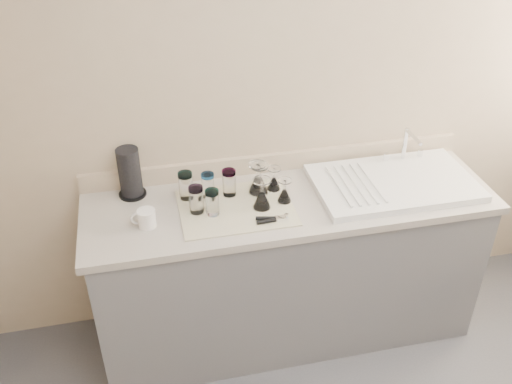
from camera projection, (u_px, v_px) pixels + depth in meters
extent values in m
cube|color=tan|center=(277.00, 110.00, 2.90)|extent=(3.50, 0.04, 2.50)
cube|color=slate|center=(288.00, 270.00, 3.10)|extent=(2.00, 0.60, 0.86)
cube|color=gray|center=(290.00, 202.00, 2.86)|extent=(2.06, 0.62, 0.04)
cube|color=white|center=(393.00, 183.00, 2.94)|extent=(0.82, 0.50, 0.03)
cylinder|color=silver|center=(405.00, 143.00, 3.06)|extent=(0.02, 0.02, 0.18)
cylinder|color=silver|center=(414.00, 137.00, 2.95)|extent=(0.02, 0.16, 0.02)
cylinder|color=silver|center=(386.00, 157.00, 3.08)|extent=(0.03, 0.03, 0.04)
cylinder|color=silver|center=(420.00, 153.00, 3.12)|extent=(0.03, 0.03, 0.04)
cube|color=silver|center=(236.00, 208.00, 2.77)|extent=(0.55, 0.42, 0.01)
cylinder|color=white|center=(186.00, 187.00, 2.80)|extent=(0.07, 0.07, 0.12)
cylinder|color=#39ACA9|center=(185.00, 175.00, 2.77)|extent=(0.07, 0.07, 0.02)
cylinder|color=white|center=(208.00, 187.00, 2.82)|extent=(0.06, 0.06, 0.11)
cylinder|color=blue|center=(207.00, 175.00, 2.78)|extent=(0.07, 0.07, 0.02)
cylinder|color=white|center=(229.00, 184.00, 2.83)|extent=(0.07, 0.07, 0.12)
cylinder|color=#CC1C92|center=(229.00, 172.00, 2.79)|extent=(0.07, 0.07, 0.02)
cylinder|color=white|center=(196.00, 201.00, 2.71)|extent=(0.07, 0.07, 0.12)
cylinder|color=#7B3E9A|center=(196.00, 189.00, 2.67)|extent=(0.07, 0.07, 0.02)
cylinder|color=white|center=(212.00, 204.00, 2.69)|extent=(0.06, 0.06, 0.12)
cylinder|color=teal|center=(212.00, 192.00, 2.66)|extent=(0.07, 0.07, 0.02)
cone|color=white|center=(257.00, 184.00, 2.86)|extent=(0.09, 0.09, 0.09)
cylinder|color=white|center=(257.00, 171.00, 2.82)|extent=(0.01, 0.01, 0.07)
cylinder|color=white|center=(257.00, 165.00, 2.80)|extent=(0.09, 0.09, 0.01)
cone|color=white|center=(274.00, 183.00, 2.89)|extent=(0.07, 0.07, 0.06)
cylinder|color=white|center=(274.00, 174.00, 2.86)|extent=(0.01, 0.01, 0.05)
cylinder|color=white|center=(274.00, 169.00, 2.84)|extent=(0.07, 0.07, 0.01)
cone|color=white|center=(262.00, 200.00, 2.75)|extent=(0.09, 0.09, 0.08)
cylinder|color=white|center=(262.00, 187.00, 2.71)|extent=(0.01, 0.01, 0.07)
cylinder|color=white|center=(262.00, 180.00, 2.69)|extent=(0.09, 0.09, 0.01)
cone|color=white|center=(284.00, 195.00, 2.80)|extent=(0.07, 0.07, 0.06)
cylinder|color=white|center=(285.00, 186.00, 2.76)|extent=(0.01, 0.01, 0.05)
cylinder|color=white|center=(285.00, 181.00, 2.75)|extent=(0.07, 0.07, 0.01)
cone|color=white|center=(259.00, 186.00, 2.85)|extent=(0.09, 0.09, 0.08)
cylinder|color=white|center=(259.00, 173.00, 2.81)|extent=(0.01, 0.01, 0.07)
cylinder|color=white|center=(259.00, 166.00, 2.79)|extent=(0.09, 0.09, 0.01)
cube|color=silver|center=(282.00, 218.00, 2.68)|extent=(0.06, 0.03, 0.02)
cylinder|color=black|center=(269.00, 221.00, 2.66)|extent=(0.12, 0.03, 0.02)
cylinder|color=black|center=(268.00, 218.00, 2.68)|extent=(0.12, 0.04, 0.02)
cylinder|color=white|center=(147.00, 218.00, 2.63)|extent=(0.10, 0.10, 0.09)
torus|color=white|center=(137.00, 219.00, 2.63)|extent=(0.07, 0.02, 0.07)
cylinder|color=black|center=(133.00, 194.00, 2.87)|extent=(0.14, 0.14, 0.01)
cylinder|color=black|center=(130.00, 172.00, 2.80)|extent=(0.11, 0.11, 0.25)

